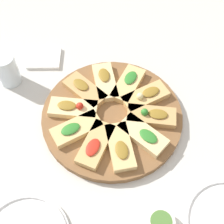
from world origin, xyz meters
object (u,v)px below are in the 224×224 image
at_px(water_glass, 7,70).
at_px(napkin_stack, 44,58).
at_px(dipping_bowl, 159,223).
at_px(serving_board, 112,116).

distance_m(water_glass, napkin_stack, 0.15).
height_order(napkin_stack, dipping_bowl, dipping_bowl).
bearing_deg(serving_board, dipping_bowl, 89.35).
xyz_separation_m(water_glass, napkin_stack, (-0.13, -0.06, -0.05)).
bearing_deg(water_glass, napkin_stack, -156.04).
bearing_deg(serving_board, napkin_stack, -66.65).
bearing_deg(napkin_stack, dipping_bowl, 101.38).
bearing_deg(serving_board, water_glass, -44.56).
bearing_deg(napkin_stack, serving_board, 113.35).
relative_size(serving_board, water_glass, 3.88).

